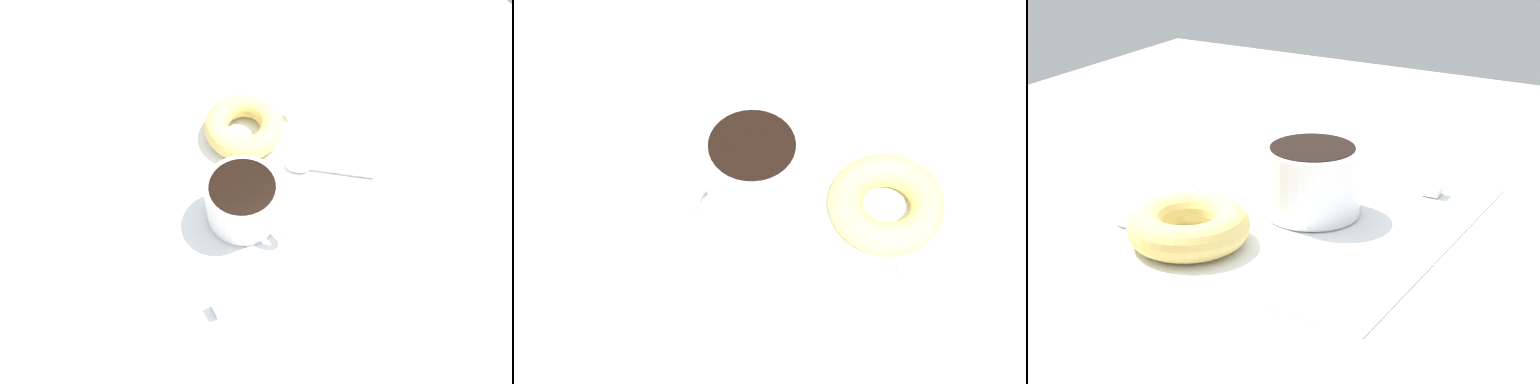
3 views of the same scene
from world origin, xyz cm
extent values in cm
cube|color=beige|center=(0.00, 0.00, -1.00)|extent=(120.00, 120.00, 2.00)
cube|color=white|center=(-1.10, 1.97, 0.15)|extent=(34.88, 34.88, 0.30)
cylinder|color=white|center=(-0.04, -0.58, 3.67)|extent=(9.57, 9.57, 6.75)
cylinder|color=black|center=(-0.04, -0.58, 6.85)|extent=(8.37, 8.37, 0.60)
torus|color=white|center=(4.65, 1.57, 3.67)|extent=(4.63, 2.77, 4.68)
torus|color=#E5C66B|center=(-11.77, 5.90, 1.97)|extent=(11.31, 11.31, 3.35)
ellipsoid|color=silver|center=(-2.94, 9.69, 0.75)|extent=(4.12, 4.31, 0.90)
cylinder|color=silver|center=(0.71, 14.24, 0.58)|extent=(6.51, 7.93, 0.56)
cube|color=white|center=(10.36, -9.26, 1.24)|extent=(1.87, 1.87, 1.87)
cube|color=white|center=(-11.43, 13.54, 1.08)|extent=(1.56, 1.56, 1.56)
camera|label=1|loc=(33.98, -17.60, 65.89)|focal=40.00mm
camera|label=2|loc=(10.15, 46.01, 71.95)|focal=60.00mm
camera|label=3|loc=(-69.01, -36.83, 34.45)|focal=60.00mm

